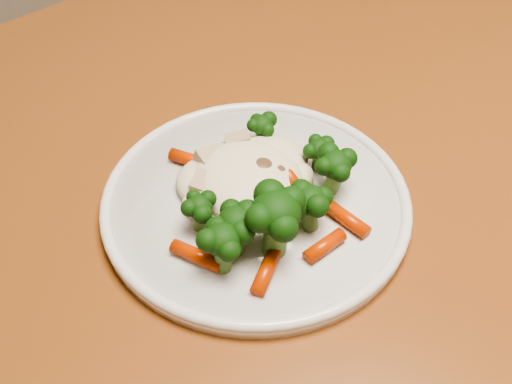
# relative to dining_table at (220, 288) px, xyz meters

# --- Properties ---
(dining_table) EXTENTS (1.38, 1.01, 0.75)m
(dining_table) POSITION_rel_dining_table_xyz_m (0.00, 0.00, 0.00)
(dining_table) COLOR brown
(dining_table) RESTS_ON ground
(plate) EXTENTS (0.26, 0.26, 0.01)m
(plate) POSITION_rel_dining_table_xyz_m (0.04, -0.00, 0.10)
(plate) COLOR silver
(plate) RESTS_ON dining_table
(meal) EXTENTS (0.18, 0.18, 0.06)m
(meal) POSITION_rel_dining_table_xyz_m (0.03, -0.02, 0.12)
(meal) COLOR beige
(meal) RESTS_ON plate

